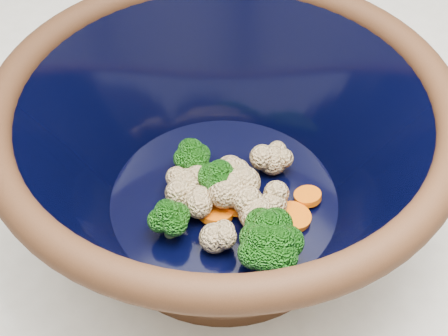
% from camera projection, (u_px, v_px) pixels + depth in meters
% --- Properties ---
extents(mixing_bowl, '(0.44, 0.44, 0.17)m').
position_uv_depth(mixing_bowl, '(224.00, 155.00, 0.53)').
color(mixing_bowl, black).
rests_on(mixing_bowl, counter).
extents(vegetable_pile, '(0.15, 0.17, 0.05)m').
position_uv_depth(vegetable_pile, '(234.00, 202.00, 0.54)').
color(vegetable_pile, '#608442').
rests_on(vegetable_pile, mixing_bowl).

